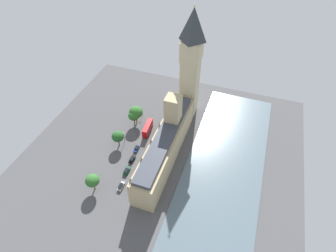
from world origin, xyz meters
TOP-DOWN VIEW (x-y plane):
  - ground_plane at (0.00, 0.00)m, footprint 127.12×127.12m
  - river_thames at (-29.19, 0.00)m, footprint 34.22×114.41m
  - parliament_building at (-1.99, -1.27)m, footprint 10.35×57.12m
  - clock_tower at (-2.70, -34.50)m, footprint 9.49×9.49m
  - double_decker_bus_far_end at (12.24, -12.75)m, footprint 3.35×10.66m
  - car_blue_near_tower at (12.64, 0.53)m, footprint 1.96×4.31m
  - car_black_opposite_hall at (11.93, 7.22)m, footprint 1.93×4.32m
  - car_dark_green_corner at (11.43, 14.15)m, footprint 1.99×4.73m
  - car_silver_trailing at (10.22, 22.07)m, footprint 1.92×4.73m
  - pedestrian_kerbside at (5.04, -1.74)m, footprint 0.70×0.65m
  - pedestrian_midblock at (5.07, 14.82)m, footprint 0.67×0.59m
  - pedestrian_under_trees at (5.39, -23.37)m, footprint 0.62×0.52m
  - plane_tree_by_river_gate at (21.89, 0.53)m, footprint 5.81×5.81m
  - plane_tree_leading at (20.31, -17.15)m, footprint 7.09×7.09m
  - plane_tree_slot_10 at (20.66, -15.19)m, footprint 5.79×5.79m
  - plane_tree_slot_11 at (20.41, 26.36)m, footprint 5.82×5.82m
  - street_lamp_slot_12 at (20.40, -2.55)m, footprint 0.56×0.56m
  - street_lamp_slot_13 at (19.94, -23.73)m, footprint 0.56×0.56m

SIDE VIEW (x-z plane):
  - ground_plane at x=0.00m, z-range 0.00..0.00m
  - river_thames at x=-29.19m, z-range 0.00..0.25m
  - pedestrian_under_trees at x=5.39m, z-range -0.08..1.58m
  - pedestrian_kerbside at x=5.04m, z-range -0.08..1.59m
  - pedestrian_midblock at x=5.07m, z-range -0.08..1.59m
  - car_blue_near_tower at x=12.64m, z-range 0.02..1.76m
  - car_black_opposite_hall at x=11.93m, z-range 0.02..1.76m
  - car_silver_trailing at x=10.22m, z-range 0.02..1.76m
  - car_dark_green_corner at x=11.43m, z-range 0.02..1.76m
  - double_decker_bus_far_end at x=12.24m, z-range 0.26..5.01m
  - street_lamp_slot_13 at x=19.94m, z-range 1.19..6.94m
  - street_lamp_slot_12 at x=20.40m, z-range 1.23..7.38m
  - plane_tree_slot_11 at x=20.41m, z-range 1.77..10.31m
  - plane_tree_by_river_gate at x=21.89m, z-range 1.79..10.39m
  - plane_tree_slot_10 at x=20.66m, z-range 1.97..10.90m
  - plane_tree_leading at x=20.31m, z-range 2.11..12.42m
  - parliament_building at x=-1.99m, z-range -5.60..22.14m
  - clock_tower at x=-2.70m, z-range 1.02..58.96m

